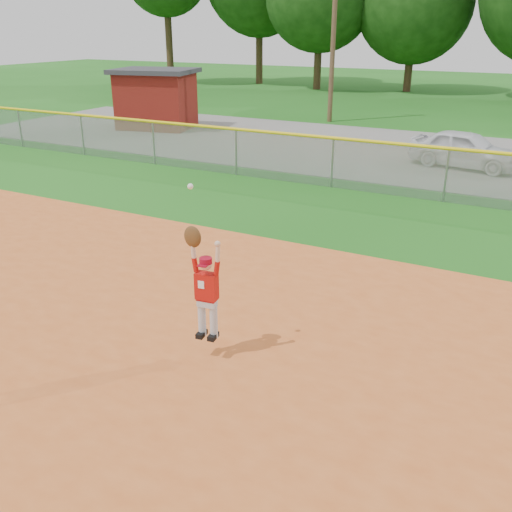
{
  "coord_description": "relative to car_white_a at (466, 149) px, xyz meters",
  "views": [
    {
      "loc": [
        2.53,
        -6.06,
        4.61
      ],
      "look_at": [
        -1.49,
        1.58,
        1.1
      ],
      "focal_mm": 40.0,
      "sensor_mm": 36.0,
      "label": 1
    }
  ],
  "objects": [
    {
      "name": "ground",
      "position": [
        0.18,
        -14.49,
        -0.66
      ],
      "size": [
        120.0,
        120.0,
        0.0
      ],
      "primitive_type": "plane",
      "color": "#195A14",
      "rests_on": "ground"
    },
    {
      "name": "parking_strip",
      "position": [
        0.18,
        1.51,
        -0.65
      ],
      "size": [
        44.0,
        10.0,
        0.03
      ],
      "primitive_type": "cube",
      "color": "#65635E",
      "rests_on": "ground"
    },
    {
      "name": "car_white_a",
      "position": [
        0.0,
        0.0,
        0.0
      ],
      "size": [
        3.92,
        2.15,
        1.27
      ],
      "primitive_type": "imported",
      "rotation": [
        0.0,
        0.0,
        1.39
      ],
      "color": "silver",
      "rests_on": "parking_strip"
    },
    {
      "name": "utility_shed",
      "position": [
        -14.33,
        1.69,
        0.73
      ],
      "size": [
        4.2,
        3.59,
        2.74
      ],
      "color": "#60130D",
      "rests_on": "ground"
    },
    {
      "name": "outfield_fence",
      "position": [
        0.18,
        -4.49,
        0.22
      ],
      "size": [
        40.06,
        0.1,
        1.55
      ],
      "color": "gray",
      "rests_on": "ground"
    },
    {
      "name": "ballplayer",
      "position": [
        -1.34,
        -14.42,
        0.54
      ],
      "size": [
        0.56,
        0.25,
        2.29
      ],
      "color": "silver",
      "rests_on": "ground"
    }
  ]
}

